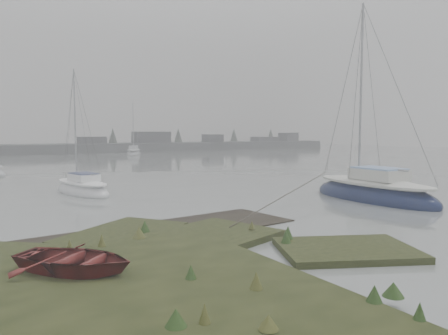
% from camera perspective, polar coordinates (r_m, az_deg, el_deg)
% --- Properties ---
extents(ground, '(160.00, 160.00, 0.00)m').
position_cam_1_polar(ground, '(39.55, -19.38, -0.30)').
color(ground, gray).
rests_on(ground, ground).
extents(far_shoreline, '(60.00, 8.00, 4.15)m').
position_cam_1_polar(far_shoreline, '(78.75, -5.09, 2.91)').
color(far_shoreline, '#4C4F51').
rests_on(far_shoreline, ground).
extents(sailboat_main, '(2.73, 7.30, 10.14)m').
position_cam_1_polar(sailboat_main, '(22.02, 18.91, -3.22)').
color(sailboat_main, '#0B1437').
rests_on(sailboat_main, ground).
extents(sailboat_white, '(2.62, 5.25, 7.09)m').
position_cam_1_polar(sailboat_white, '(24.22, -18.02, -2.73)').
color(sailboat_white, white).
rests_on(sailboat_white, ground).
extents(sailboat_far_b, '(4.00, 6.26, 8.41)m').
position_cam_1_polar(sailboat_far_b, '(63.43, -11.74, 1.87)').
color(sailboat_far_b, '#A9AFB4').
rests_on(sailboat_far_b, ground).
extents(dinghy, '(3.22, 3.28, 0.56)m').
position_cam_1_polar(dinghy, '(10.14, -18.94, -11.27)').
color(dinghy, maroon).
rests_on(dinghy, marsh_bank).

